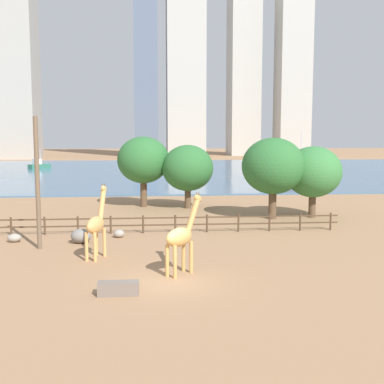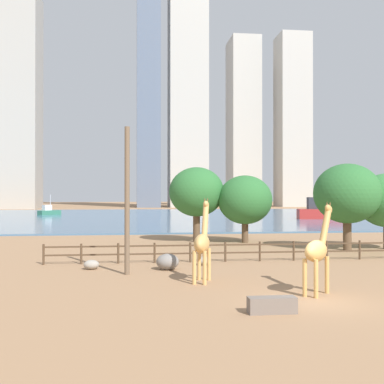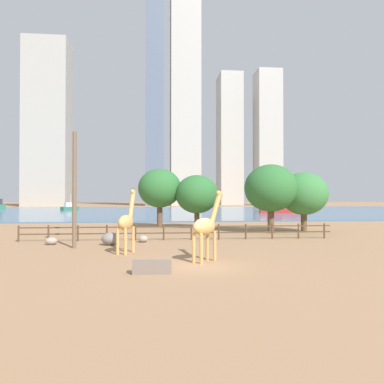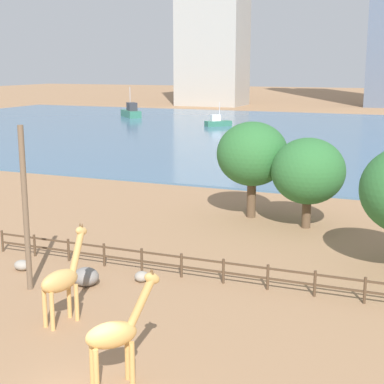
{
  "view_description": "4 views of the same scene",
  "coord_description": "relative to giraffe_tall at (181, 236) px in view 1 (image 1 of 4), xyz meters",
  "views": [
    {
      "loc": [
        -0.78,
        -22.38,
        6.89
      ],
      "look_at": [
        2.63,
        17.62,
        2.33
      ],
      "focal_mm": 45.0,
      "sensor_mm": 36.0,
      "label": 1
    },
    {
      "loc": [
        -7.37,
        -19.09,
        4.41
      ],
      "look_at": [
        -3.51,
        12.79,
        4.59
      ],
      "focal_mm": 45.0,
      "sensor_mm": 36.0,
      "label": 2
    },
    {
      "loc": [
        -2.13,
        -19.21,
        3.52
      ],
      "look_at": [
        2.35,
        25.75,
        4.22
      ],
      "focal_mm": 35.0,
      "sensor_mm": 36.0,
      "label": 3
    },
    {
      "loc": [
        10.08,
        -14.9,
        10.93
      ],
      "look_at": [
        -2.92,
        17.25,
        3.41
      ],
      "focal_mm": 55.0,
      "sensor_mm": 36.0,
      "label": 4
    }
  ],
  "objects": [
    {
      "name": "tree_left_large",
      "position": [
        2.06,
        22.71,
        1.98
      ],
      "size": [
        4.98,
        4.98,
        6.18
      ],
      "color": "brown",
      "rests_on": "ground"
    },
    {
      "name": "boat_sailboat",
      "position": [
        24.42,
        59.98,
        -0.45
      ],
      "size": [
        8.98,
        4.48,
        7.72
      ],
      "rotation": [
        0.0,
        0.0,
        6.12
      ],
      "color": "#B22D28",
      "rests_on": "harbor_water"
    },
    {
      "name": "boulder_near_fence",
      "position": [
        -3.74,
        9.3,
        -1.67
      ],
      "size": [
        0.75,
        0.73,
        0.55
      ],
      "primitive_type": "ellipsoid",
      "color": "gray",
      "rests_on": "ground"
    },
    {
      "name": "skyline_block_right",
      "position": [
        -46.63,
        137.17,
        32.09
      ],
      "size": [
        17.35,
        13.26,
        68.06
      ],
      "primitive_type": "cube",
      "color": "#ADA89E",
      "rests_on": "ground"
    },
    {
      "name": "tree_right_tall",
      "position": [
        8.74,
        15.9,
        2.54
      ],
      "size": [
        5.28,
        5.28,
        6.88
      ],
      "color": "brown",
      "rests_on": "ground"
    },
    {
      "name": "boulder_small",
      "position": [
        -6.1,
        7.75,
        -1.47
      ],
      "size": [
        1.33,
        1.25,
        0.94
      ],
      "primitive_type": "ellipsoid",
      "color": "gray",
      "rests_on": "ground"
    },
    {
      "name": "skyline_block_left",
      "position": [
        -2.97,
        149.99,
        51.74
      ],
      "size": [
        8.14,
        13.37,
        107.37
      ],
      "primitive_type": "cube",
      "color": "slate",
      "rests_on": "ground"
    },
    {
      "name": "skyline_tower_needle",
      "position": [
        34.33,
        163.14,
        30.52
      ],
      "size": [
        11.06,
        15.25,
        64.91
      ],
      "primitive_type": "cube",
      "color": "#B7B2A8",
      "rests_on": "ground"
    },
    {
      "name": "skyline_tower_glass",
      "position": [
        50.6,
        152.34,
        29.95
      ],
      "size": [
        11.35,
        11.65,
        63.77
      ],
      "primitive_type": "cube",
      "color": "#B7B2A8",
      "rests_on": "ground"
    },
    {
      "name": "harbor_water",
      "position": [
        -0.7,
        75.65,
        -1.84
      ],
      "size": [
        180.0,
        86.0,
        0.2
      ],
      "primitive_type": "cube",
      "color": "#476B8C",
      "rests_on": "ground"
    },
    {
      "name": "boulder_by_pole",
      "position": [
        -10.56,
        8.41,
        -1.66
      ],
      "size": [
        0.91,
        0.74,
        0.56
      ],
      "primitive_type": "ellipsoid",
      "color": "gray",
      "rests_on": "ground"
    },
    {
      "name": "giraffe_tall",
      "position": [
        0.0,
        0.0,
        0.0
      ],
      "size": [
        2.27,
        2.36,
        4.1
      ],
      "rotation": [
        0.0,
        0.0,
        0.81
      ],
      "color": "tan",
      "rests_on": "ground"
    },
    {
      "name": "boat_ferry",
      "position": [
        -25.69,
        82.66,
        -1.03
      ],
      "size": [
        4.53,
        4.53,
        4.24
      ],
      "rotation": [
        0.0,
        0.0,
        0.79
      ],
      "color": "#337259",
      "rests_on": "harbor_water"
    },
    {
      "name": "ground_plane",
      "position": [
        -0.7,
        78.65,
        -1.94
      ],
      "size": [
        400.0,
        400.0,
        0.0
      ],
      "primitive_type": "plane",
      "color": "#9E7551"
    },
    {
      "name": "skyline_block_central",
      "position": [
        11.01,
        150.57,
        50.84
      ],
      "size": [
        13.39,
        14.74,
        105.55
      ],
      "primitive_type": "cube",
      "color": "#B7B2A8",
      "rests_on": "ground"
    },
    {
      "name": "feeding_trough",
      "position": [
        -2.96,
        -3.04,
        -1.64
      ],
      "size": [
        1.8,
        0.6,
        0.6
      ],
      "primitive_type": "cube",
      "color": "#72665B",
      "rests_on": "ground"
    },
    {
      "name": "enclosure_fence",
      "position": [
        -0.8,
        10.65,
        -1.18
      ],
      "size": [
        26.12,
        0.14,
        1.3
      ],
      "color": "#4C3826",
      "rests_on": "ground"
    },
    {
      "name": "tree_center_broad",
      "position": [
        12.37,
        16.38,
        2.0
      ],
      "size": [
        4.87,
        4.87,
        6.15
      ],
      "color": "brown",
      "rests_on": "ground"
    },
    {
      "name": "utility_pole",
      "position": [
        -8.44,
        6.31,
        2.15
      ],
      "size": [
        0.28,
        0.28,
        8.17
      ],
      "primitive_type": "cylinder",
      "color": "brown",
      "rests_on": "ground"
    },
    {
      "name": "giraffe_companion",
      "position": [
        -4.63,
        3.63,
        0.03
      ],
      "size": [
        1.29,
        2.56,
        4.25
      ],
      "rotation": [
        0.0,
        0.0,
        1.25
      ],
      "color": "tan",
      "rests_on": "ground"
    },
    {
      "name": "tree_left_small",
      "position": [
        -2.25,
        24.08,
        2.71
      ],
      "size": [
        5.13,
        5.13,
        6.98
      ],
      "color": "brown",
      "rests_on": "ground"
    }
  ]
}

